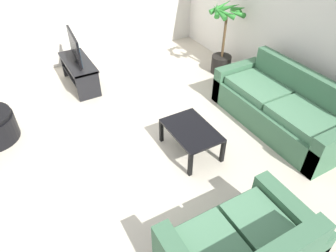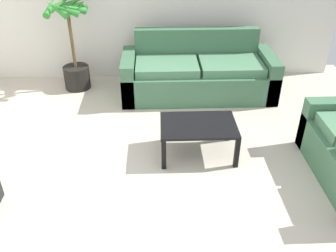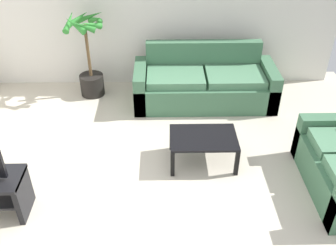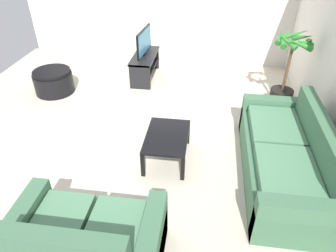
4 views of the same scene
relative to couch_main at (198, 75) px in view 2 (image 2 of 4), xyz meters
The scene contains 4 objects.
ground_plane 2.42m from the couch_main, 108.01° to the right, with size 6.60×6.60×0.00m, color beige.
couch_main is the anchor object (origin of this frame).
coffee_table 1.55m from the couch_main, 96.00° to the right, with size 0.84×0.58×0.40m.
potted_palm 1.89m from the couch_main, behind, with size 0.61×0.63×1.39m.
Camera 2 is at (0.11, -2.68, 2.53)m, focal length 38.89 mm.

